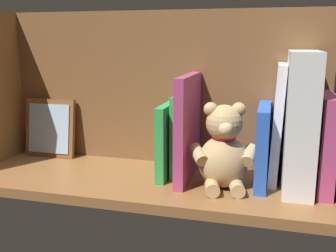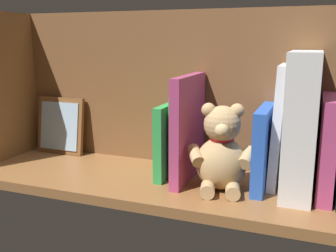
% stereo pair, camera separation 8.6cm
% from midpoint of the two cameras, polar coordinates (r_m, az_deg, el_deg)
% --- Properties ---
extents(ground_plane, '(0.98, 0.30, 0.02)m').
position_cam_midpoint_polar(ground_plane, '(0.92, -2.72, -8.30)').
color(ground_plane, brown).
extents(shelf_back_panel, '(0.98, 0.02, 0.38)m').
position_cam_midpoint_polar(shelf_back_panel, '(0.99, -0.58, 5.36)').
color(shelf_back_panel, brown).
rests_on(shelf_back_panel, ground_plane).
extents(book_2, '(0.03, 0.17, 0.20)m').
position_cam_midpoint_polar(book_2, '(0.87, 19.15, -2.29)').
color(book_2, '#B23F72').
rests_on(book_2, ground_plane).
extents(dictionary_thick_white, '(0.06, 0.19, 0.29)m').
position_cam_midpoint_polar(dictionary_thick_white, '(0.85, 15.92, 0.63)').
color(dictionary_thick_white, silver).
rests_on(dictionary_thick_white, ground_plane).
extents(book_3, '(0.03, 0.13, 0.26)m').
position_cam_midpoint_polar(book_3, '(0.89, 12.90, 0.28)').
color(book_3, silver).
rests_on(book_3, ground_plane).
extents(book_4, '(0.03, 0.17, 0.17)m').
position_cam_midpoint_polar(book_4, '(0.88, 10.86, -2.74)').
color(book_4, blue).
rests_on(book_4, ground_plane).
extents(teddy_bear, '(0.15, 0.13, 0.19)m').
position_cam_midpoint_polar(teddy_bear, '(0.84, 5.15, -3.63)').
color(teddy_bear, tan).
rests_on(teddy_bear, ground_plane).
extents(book_5, '(0.02, 0.19, 0.24)m').
position_cam_midpoint_polar(book_5, '(0.89, 0.13, -0.25)').
color(book_5, '#B23F72').
rests_on(book_5, ground_plane).
extents(book_6, '(0.02, 0.13, 0.19)m').
position_cam_midpoint_polar(book_6, '(0.93, -0.92, -1.22)').
color(book_6, green).
rests_on(book_6, ground_plane).
extents(book_7, '(0.02, 0.16, 0.17)m').
position_cam_midpoint_polar(book_7, '(0.92, -2.62, -1.93)').
color(book_7, green).
rests_on(book_7, ground_plane).
extents(picture_frame_leaning, '(0.14, 0.04, 0.16)m').
position_cam_midpoint_polar(picture_frame_leaning, '(1.13, -18.87, -0.31)').
color(picture_frame_leaning, brown).
rests_on(picture_frame_leaning, ground_plane).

